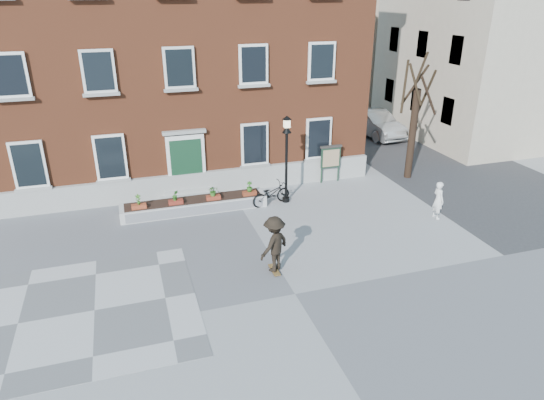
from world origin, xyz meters
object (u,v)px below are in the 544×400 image
object	(u,v)px
parked_car	(375,123)
lamp_post	(287,148)
bystander	(438,200)
skateboarder	(274,244)
notice_board	(331,158)
bicycle	(271,194)

from	to	relation	value
parked_car	lamp_post	bearing A→B (deg)	-141.67
bystander	skateboarder	xyz separation A→B (m)	(-7.74, -1.97, 0.25)
parked_car	lamp_post	xyz separation A→B (m)	(-8.98, -8.41, 1.71)
parked_car	notice_board	distance (m)	9.12
bystander	skateboarder	world-z (taller)	skateboarder
lamp_post	skateboarder	size ratio (longest dim) A/B	1.93
notice_board	parked_car	bearing A→B (deg)	47.81
bicycle	parked_car	distance (m)	12.91
bicycle	lamp_post	world-z (taller)	lamp_post
lamp_post	notice_board	world-z (taller)	lamp_post
bicycle	notice_board	world-z (taller)	notice_board
bystander	lamp_post	world-z (taller)	lamp_post
bystander	parked_car	bearing A→B (deg)	-15.71
notice_board	skateboarder	distance (m)	8.80
bicycle	lamp_post	distance (m)	2.16
notice_board	bystander	bearing A→B (deg)	-63.44
bicycle	notice_board	xyz separation A→B (m)	(3.59, 1.75, 0.76)
notice_board	skateboarder	xyz separation A→B (m)	(-5.16, -7.13, -0.21)
parked_car	bicycle	bearing A→B (deg)	-143.60
skateboarder	parked_car	bearing A→B (deg)	50.89
parked_car	lamp_post	distance (m)	12.43
bicycle	lamp_post	xyz separation A→B (m)	(0.73, 0.09, 2.03)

